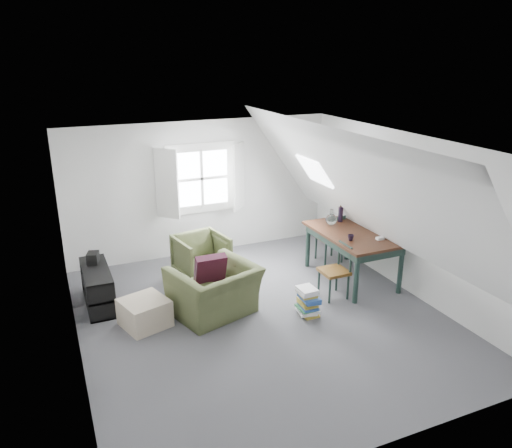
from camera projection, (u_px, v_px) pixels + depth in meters
name	position (u px, v px, depth m)	size (l,w,h in m)	color
floor	(262.00, 317.00, 7.25)	(5.50, 5.50, 0.00)	#4E4E52
ceiling	(262.00, 146.00, 6.43)	(5.50, 5.50, 0.00)	white
wall_back	(201.00, 189.00, 9.22)	(5.00, 5.00, 0.00)	silver
wall_front	(387.00, 336.00, 4.46)	(5.00, 5.00, 0.00)	silver
wall_left	(69.00, 266.00, 5.90)	(5.50, 5.50, 0.00)	silver
wall_right	(408.00, 214.00, 7.78)	(5.50, 5.50, 0.00)	silver
slope_left	(146.00, 214.00, 6.08)	(5.50, 5.50, 0.00)	white
slope_right	(359.00, 188.00, 7.25)	(5.50, 5.50, 0.00)	white
dormer_window	(202.00, 179.00, 9.09)	(1.71, 0.35, 1.30)	white
skylight	(315.00, 171.00, 8.38)	(0.55, 0.75, 0.04)	white
armchair_near	(215.00, 314.00, 7.34)	(1.14, 1.00, 0.74)	#444C28
armchair_far	(202.00, 276.00, 8.56)	(0.79, 0.81, 0.74)	#444C28
throw_pillow	(210.00, 269.00, 7.25)	(0.45, 0.13, 0.45)	#3C1022
ottoman	(145.00, 313.00, 6.97)	(0.59, 0.59, 0.39)	tan
dining_table	(353.00, 239.00, 8.23)	(1.01, 1.68, 0.84)	#321B11
demijohn	(331.00, 219.00, 8.49)	(0.20, 0.20, 0.27)	silver
vase_twigs	(341.00, 214.00, 8.66)	(0.08, 0.09, 0.66)	black
cup	(351.00, 240.00, 7.84)	(0.10, 0.10, 0.09)	black
paper_box	(380.00, 238.00, 7.87)	(0.12, 0.08, 0.04)	white
dining_chair_far	(331.00, 237.00, 9.02)	(0.43, 0.43, 0.91)	#5E3912
dining_chair_near	(336.00, 270.00, 7.72)	(0.40, 0.40, 0.86)	#5E3912
media_shelf	(98.00, 289.00, 7.50)	(0.38, 1.14, 0.59)	black
electronics_box	(93.00, 258.00, 7.62)	(0.16, 0.22, 0.18)	black
magazine_stack	(308.00, 302.00, 7.25)	(0.32, 0.38, 0.42)	#B29933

